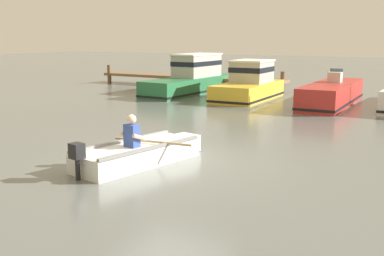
{
  "coord_description": "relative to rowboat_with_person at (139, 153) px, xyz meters",
  "views": [
    {
      "loc": [
        5.88,
        -9.12,
        2.94
      ],
      "look_at": [
        -0.31,
        1.45,
        0.55
      ],
      "focal_mm": 44.39,
      "sensor_mm": 36.0,
      "label": 1
    }
  ],
  "objects": [
    {
      "name": "ground_plane",
      "position": [
        0.6,
        0.48,
        -0.25
      ],
      "size": [
        120.0,
        120.0,
        0.0
      ],
      "primitive_type": "plane",
      "color": "slate"
    },
    {
      "name": "wooden_dock",
      "position": [
        -7.64,
        15.18,
        0.31
      ],
      "size": [
        11.65,
        1.64,
        1.14
      ],
      "color": "brown",
      "rests_on": "ground"
    },
    {
      "name": "rowboat_with_person",
      "position": [
        0.0,
        0.0,
        0.0
      ],
      "size": [
        2.04,
        3.72,
        1.19
      ],
      "color": "white",
      "rests_on": "ground"
    },
    {
      "name": "moored_boat_green",
      "position": [
        -5.98,
        12.74,
        0.49
      ],
      "size": [
        2.03,
        6.86,
        2.02
      ],
      "color": "#287042",
      "rests_on": "ground"
    },
    {
      "name": "moored_boat_yellow",
      "position": [
        -2.43,
        11.9,
        0.42
      ],
      "size": [
        2.13,
        4.79,
        1.82
      ],
      "color": "gold",
      "rests_on": "ground"
    },
    {
      "name": "moored_boat_red",
      "position": [
        1.42,
        11.93,
        0.2
      ],
      "size": [
        1.81,
        6.1,
        1.52
      ],
      "color": "#B72D28",
      "rests_on": "ground"
    }
  ]
}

